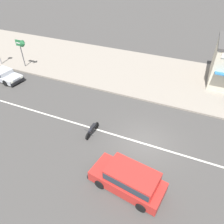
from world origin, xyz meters
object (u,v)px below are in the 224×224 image
Objects in this scene: minivan_red_0 at (129,179)px; motorcycle_0 at (92,129)px; arrow_signboard at (23,45)px; sedan_silver_1 at (3,74)px.

minivan_red_0 reaches higher than motorcycle_0.
arrow_signboard is at bearing 147.62° from minivan_red_0.
motorcycle_0 is (-4.06, 3.23, -0.42)m from minivan_red_0.
minivan_red_0 is 1.50× the size of arrow_signboard.
sedan_silver_1 is 2.52× the size of motorcycle_0.
minivan_red_0 is 17.80m from sedan_silver_1.
sedan_silver_1 reaches higher than motorcycle_0.
motorcycle_0 is at bearing -16.82° from sedan_silver_1.
sedan_silver_1 is at bearing 163.18° from motorcycle_0.
minivan_red_0 reaches higher than sedan_silver_1.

